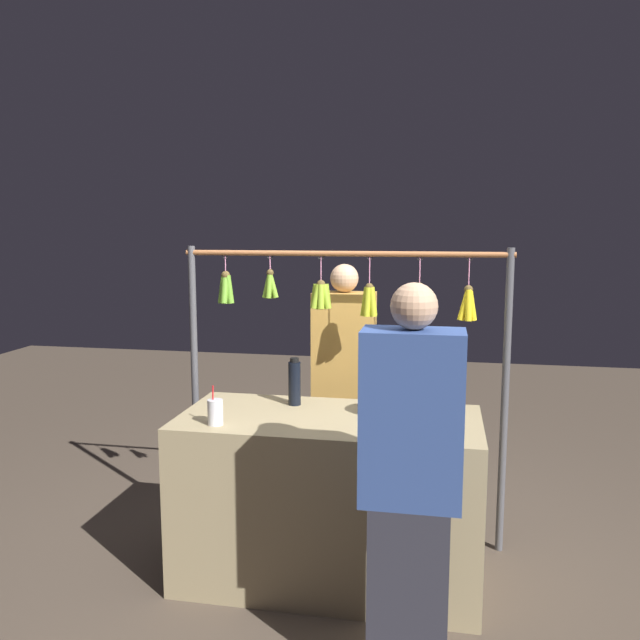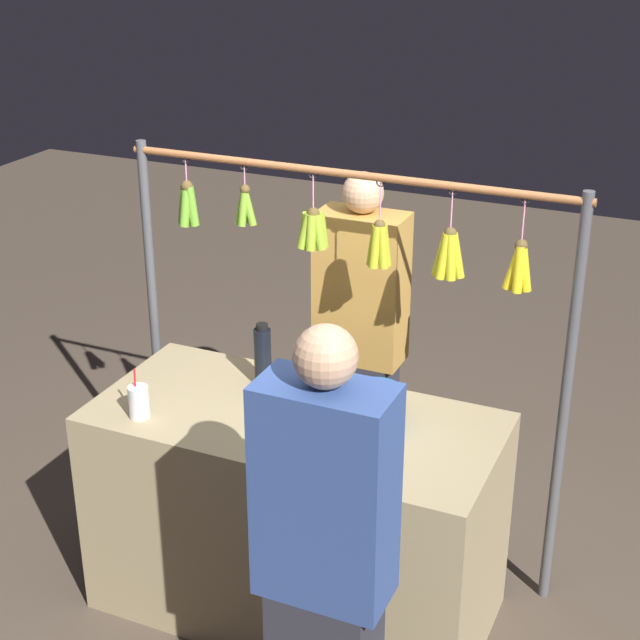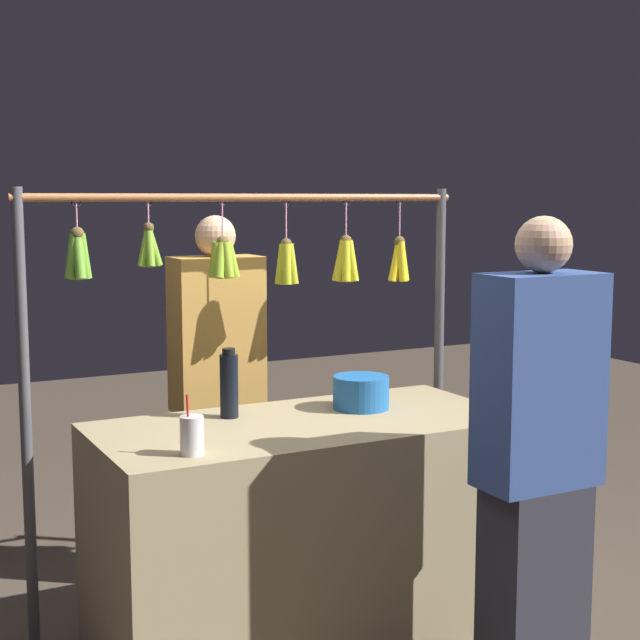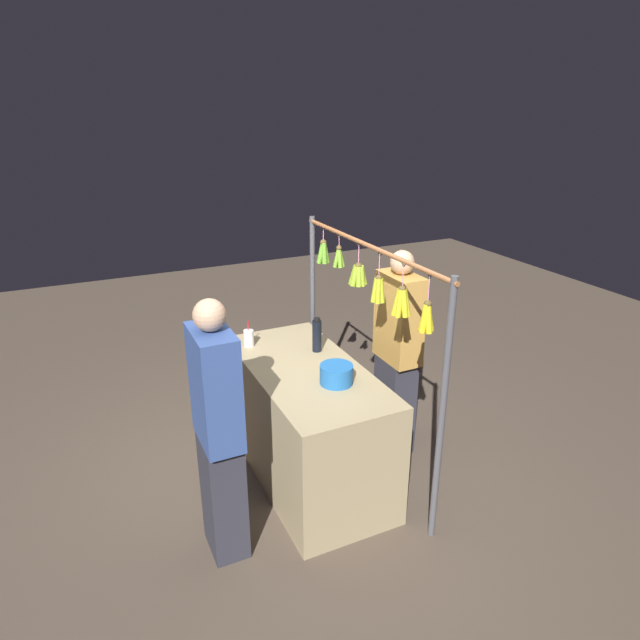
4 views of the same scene
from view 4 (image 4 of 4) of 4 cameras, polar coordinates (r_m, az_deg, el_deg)
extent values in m
plane|color=#4D4035|center=(4.44, -1.33, -15.51)|extent=(12.00, 12.00, 0.00)
cube|color=tan|center=(4.19, -1.38, -10.54)|extent=(1.60, 0.76, 0.91)
cylinder|color=#4C4C51|center=(3.48, 12.47, -9.80)|extent=(0.04, 0.04, 1.79)
cylinder|color=#4C4C51|center=(4.94, -0.76, 0.39)|extent=(0.04, 0.04, 1.79)
cylinder|color=#9E6038|center=(3.88, 5.03, 7.66)|extent=(1.95, 0.03, 0.03)
torus|color=black|center=(3.31, 11.28, 4.55)|extent=(0.04, 0.01, 0.04)
cylinder|color=pink|center=(3.33, 11.17, 3.05)|extent=(0.01, 0.01, 0.18)
sphere|color=brown|center=(3.36, 11.06, 1.62)|extent=(0.05, 0.05, 0.05)
cylinder|color=yellow|center=(3.40, 10.74, 0.29)|extent=(0.08, 0.04, 0.18)
cylinder|color=yellow|center=(3.38, 10.72, 0.13)|extent=(0.04, 0.06, 0.18)
cylinder|color=yellow|center=(3.38, 11.16, 0.09)|extent=(0.07, 0.04, 0.18)
cylinder|color=yellow|center=(3.40, 11.20, 0.25)|extent=(0.04, 0.08, 0.18)
torus|color=black|center=(3.52, 8.64, 5.76)|extent=(0.04, 0.01, 0.04)
cylinder|color=pink|center=(3.55, 8.57, 4.43)|extent=(0.01, 0.01, 0.17)
sphere|color=brown|center=(3.57, 8.49, 3.15)|extent=(0.05, 0.05, 0.05)
cylinder|color=gold|center=(3.62, 8.12, 1.93)|extent=(0.08, 0.04, 0.18)
cylinder|color=gold|center=(3.60, 7.96, 1.81)|extent=(0.05, 0.07, 0.19)
cylinder|color=gold|center=(3.58, 8.22, 1.67)|extent=(0.06, 0.07, 0.19)
cylinder|color=gold|center=(3.58, 8.70, 1.66)|extent=(0.07, 0.04, 0.18)
cylinder|color=gold|center=(3.60, 8.87, 1.77)|extent=(0.06, 0.07, 0.19)
cylinder|color=gold|center=(3.62, 8.62, 1.92)|extent=(0.06, 0.08, 0.19)
torus|color=black|center=(3.76, 6.20, 6.88)|extent=(0.04, 0.01, 0.04)
cylinder|color=pink|center=(3.78, 6.15, 5.56)|extent=(0.01, 0.01, 0.17)
sphere|color=brown|center=(3.81, 6.10, 4.30)|extent=(0.05, 0.05, 0.05)
cylinder|color=gold|center=(3.85, 5.87, 3.17)|extent=(0.06, 0.04, 0.17)
cylinder|color=gold|center=(3.83, 5.71, 3.07)|extent=(0.04, 0.06, 0.18)
cylinder|color=gold|center=(3.81, 6.04, 2.97)|extent=(0.06, 0.05, 0.18)
cylinder|color=gold|center=(3.82, 6.35, 3.01)|extent=(0.05, 0.05, 0.18)
cylinder|color=gold|center=(3.85, 6.28, 3.14)|extent=(0.05, 0.08, 0.18)
torus|color=black|center=(4.00, 4.05, 7.84)|extent=(0.04, 0.01, 0.04)
cylinder|color=pink|center=(4.02, 4.02, 6.69)|extent=(0.01, 0.01, 0.16)
sphere|color=brown|center=(4.04, 3.99, 5.57)|extent=(0.05, 0.05, 0.05)
cylinder|color=#8BAC29|center=(4.09, 3.69, 4.72)|extent=(0.06, 0.04, 0.15)
cylinder|color=#8BAC29|center=(4.07, 3.48, 4.63)|extent=(0.06, 0.07, 0.15)
cylinder|color=#8BAC29|center=(4.04, 3.58, 4.51)|extent=(0.05, 0.07, 0.15)
cylinder|color=#8BAC29|center=(4.03, 4.02, 4.45)|extent=(0.07, 0.05, 0.15)
cylinder|color=#8BAC29|center=(4.04, 4.35, 4.49)|extent=(0.06, 0.05, 0.15)
cylinder|color=#8BAC29|center=(4.07, 4.43, 4.63)|extent=(0.05, 0.07, 0.15)
cylinder|color=#8BAC29|center=(4.09, 4.18, 4.72)|extent=(0.05, 0.06, 0.15)
torus|color=black|center=(4.27, 2.00, 8.75)|extent=(0.04, 0.01, 0.04)
cylinder|color=pink|center=(4.28, 1.99, 8.08)|extent=(0.01, 0.01, 0.10)
sphere|color=brown|center=(4.29, 1.98, 7.45)|extent=(0.04, 0.04, 0.04)
cylinder|color=#71A32C|center=(4.32, 1.84, 6.51)|extent=(0.07, 0.04, 0.16)
cylinder|color=#71A32C|center=(4.30, 1.76, 6.44)|extent=(0.04, 0.06, 0.16)
cylinder|color=#71A32C|center=(4.29, 2.04, 6.40)|extent=(0.07, 0.04, 0.16)
cylinder|color=#71A32C|center=(4.31, 2.17, 6.48)|extent=(0.04, 0.07, 0.16)
torus|color=black|center=(4.51, 0.35, 9.46)|extent=(0.04, 0.01, 0.04)
cylinder|color=pink|center=(4.52, 0.35, 8.72)|extent=(0.01, 0.01, 0.12)
sphere|color=brown|center=(4.54, 0.35, 8.00)|extent=(0.05, 0.05, 0.05)
cylinder|color=#639E2D|center=(4.58, 0.25, 7.00)|extent=(0.07, 0.04, 0.18)
cylinder|color=#639E2D|center=(4.55, 0.11, 6.92)|extent=(0.04, 0.08, 0.18)
cylinder|color=#639E2D|center=(4.54, 0.44, 6.88)|extent=(0.06, 0.04, 0.18)
cylinder|color=#639E2D|center=(4.57, 0.59, 6.96)|extent=(0.04, 0.07, 0.18)
cylinder|color=black|center=(4.18, -0.32, -1.68)|extent=(0.07, 0.07, 0.25)
cylinder|color=black|center=(4.13, -0.33, 0.05)|extent=(0.05, 0.05, 0.02)
cylinder|color=#2061AB|center=(3.73, 1.70, -5.63)|extent=(0.23, 0.23, 0.13)
cylinder|color=silver|center=(4.32, -7.37, -1.87)|extent=(0.08, 0.08, 0.13)
cylinder|color=red|center=(4.32, -7.45, -1.37)|extent=(0.01, 0.02, 0.20)
cube|color=#2D2D38|center=(4.58, 7.69, -8.53)|extent=(0.32, 0.22, 0.80)
cube|color=#BF8C3F|center=(4.26, 8.18, 0.20)|extent=(0.40, 0.22, 0.70)
sphere|color=tan|center=(4.12, 8.50, 5.90)|extent=(0.18, 0.18, 0.18)
cube|color=#2D2D38|center=(3.65, -9.93, -17.38)|extent=(0.32, 0.22, 0.81)
cube|color=#334C8C|center=(3.24, -10.78, -6.88)|extent=(0.40, 0.22, 0.71)
sphere|color=tan|center=(3.05, -11.36, 0.49)|extent=(0.18, 0.18, 0.18)
camera|label=1|loc=(3.34, -57.25, -2.04)|focal=36.18mm
camera|label=2|loc=(2.40, -68.41, 10.95)|focal=54.97mm
camera|label=3|loc=(5.21, -44.15, 5.25)|focal=53.12mm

